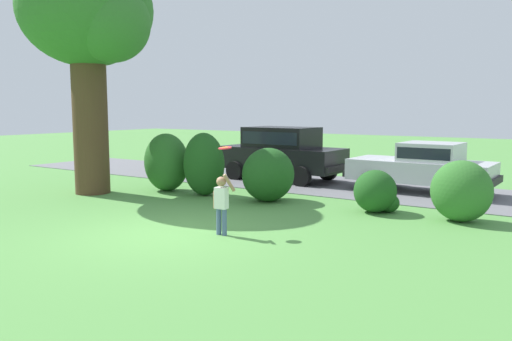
% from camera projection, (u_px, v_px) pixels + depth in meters
% --- Properties ---
extents(ground_plane, '(80.00, 80.00, 0.00)m').
position_uv_depth(ground_plane, '(168.00, 234.00, 10.53)').
color(ground_plane, '#518E42').
extents(driveway_strip, '(28.00, 4.40, 0.02)m').
position_uv_depth(driveway_strip, '(333.00, 185.00, 17.12)').
color(driveway_strip, slate).
rests_on(driveway_strip, ground).
extents(oak_tree_large, '(4.15, 3.95, 7.16)m').
position_uv_depth(oak_tree_large, '(92.00, 21.00, 15.09)').
color(oak_tree_large, '#513823').
rests_on(oak_tree_large, ground).
extents(shrub_near_tree, '(1.49, 1.26, 1.81)m').
position_uv_depth(shrub_near_tree, '(166.00, 162.00, 15.96)').
color(shrub_near_tree, '#286023').
rests_on(shrub_near_tree, ground).
extents(shrub_centre_left, '(1.30, 1.11, 1.87)m').
position_uv_depth(shrub_centre_left, '(204.00, 164.00, 15.13)').
color(shrub_centre_left, '#1E511C').
rests_on(shrub_centre_left, ground).
extents(shrub_centre, '(1.40, 1.61, 1.50)m').
position_uv_depth(shrub_centre, '(268.00, 176.00, 14.21)').
color(shrub_centre, '#1E511C').
rests_on(shrub_centre, ground).
extents(shrub_centre_right, '(1.08, 1.11, 1.07)m').
position_uv_depth(shrub_centre_right, '(376.00, 192.00, 12.70)').
color(shrub_centre_right, '#1E511C').
rests_on(shrub_centre_right, ground).
extents(shrub_far_end, '(1.37, 1.10, 1.42)m').
position_uv_depth(shrub_far_end, '(461.00, 191.00, 11.63)').
color(shrub_far_end, '#33702B').
rests_on(shrub_far_end, ground).
extents(parked_sedan, '(4.45, 2.20, 1.56)m').
position_uv_depth(parked_sedan, '(424.00, 166.00, 15.58)').
color(parked_sedan, silver).
rests_on(parked_sedan, ground).
extents(parked_suv, '(4.76, 2.23, 1.92)m').
position_uv_depth(parked_suv, '(281.00, 151.00, 18.32)').
color(parked_suv, black).
rests_on(parked_suv, ground).
extents(child_thrower, '(0.45, 0.28, 1.29)m').
position_uv_depth(child_thrower, '(221.00, 201.00, 10.39)').
color(child_thrower, '#4C608C').
rests_on(child_thrower, ground).
extents(frisbee, '(0.28, 0.28, 0.06)m').
position_uv_depth(frisbee, '(225.00, 148.00, 10.60)').
color(frisbee, red).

